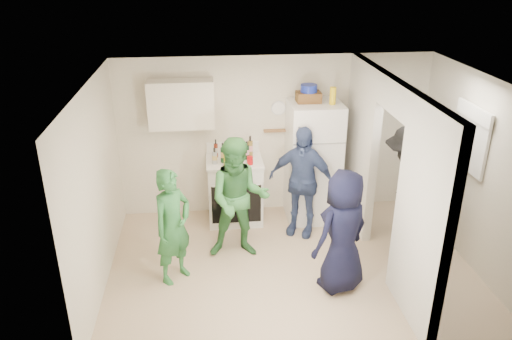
{
  "coord_description": "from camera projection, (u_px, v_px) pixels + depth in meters",
  "views": [
    {
      "loc": [
        -1.06,
        -5.55,
        3.86
      ],
      "look_at": [
        -0.43,
        0.4,
        1.25
      ],
      "focal_mm": 35.0,
      "sensor_mm": 36.0,
      "label": 1
    }
  ],
  "objects": [
    {
      "name": "wall_right",
      "position": [
        477.0,
        173.0,
        6.44
      ],
      "size": [
        0.0,
        3.4,
        3.4
      ],
      "primitive_type": "plane",
      "rotation": [
        1.57,
        0.0,
        -1.57
      ],
      "color": "silver",
      "rests_on": "floor"
    },
    {
      "name": "partition_header",
      "position": [
        396.0,
        97.0,
        5.91
      ],
      "size": [
        0.12,
        1.0,
        0.4
      ],
      "primitive_type": "cube",
      "color": "silver",
      "rests_on": "partition_pier_back"
    },
    {
      "name": "wall_front",
      "position": [
        325.0,
        257.0,
        4.66
      ],
      "size": [
        4.8,
        0.0,
        4.8
      ],
      "primitive_type": "plane",
      "rotation": [
        -1.57,
        0.0,
        0.0
      ],
      "color": "silver",
      "rests_on": "floor"
    },
    {
      "name": "bottle_g",
      "position": [
        250.0,
        146.0,
        7.56
      ],
      "size": [
        0.08,
        0.08,
        0.32
      ],
      "primitive_type": "cylinder",
      "color": "olive",
      "rests_on": "stove"
    },
    {
      "name": "wall_back",
      "position": [
        274.0,
        136.0,
        7.76
      ],
      "size": [
        4.8,
        0.0,
        4.8
      ],
      "primitive_type": "plane",
      "rotation": [
        1.57,
        0.0,
        0.0
      ],
      "color": "silver",
      "rests_on": "floor"
    },
    {
      "name": "wall_left",
      "position": [
        96.0,
        190.0,
        5.98
      ],
      "size": [
        0.0,
        3.4,
        3.4
      ],
      "primitive_type": "plane",
      "rotation": [
        1.57,
        0.0,
        1.57
      ],
      "color": "silver",
      "rests_on": "floor"
    },
    {
      "name": "bottle_c",
      "position": [
        228.0,
        148.0,
        7.55
      ],
      "size": [
        0.06,
        0.06,
        0.29
      ],
      "primitive_type": "cylinder",
      "color": "#B4BCC3",
      "rests_on": "stove"
    },
    {
      "name": "person_navy",
      "position": [
        343.0,
        232.0,
        5.98
      ],
      "size": [
        0.92,
        0.81,
        1.58
      ],
      "primitive_type": "imported",
      "rotation": [
        0.0,
        0.0,
        -2.64
      ],
      "color": "black",
      "rests_on": "floor"
    },
    {
      "name": "bottle_f",
      "position": [
        247.0,
        150.0,
        7.47
      ],
      "size": [
        0.07,
        0.07,
        0.28
      ],
      "primitive_type": "cylinder",
      "color": "#14381D",
      "rests_on": "stove"
    },
    {
      "name": "blue_bowl",
      "position": [
        309.0,
        88.0,
        7.19
      ],
      "size": [
        0.24,
        0.24,
        0.11
      ],
      "primitive_type": "cylinder",
      "color": "#16269A",
      "rests_on": "wicker_basket"
    },
    {
      "name": "stove",
      "position": [
        235.0,
        190.0,
        7.69
      ],
      "size": [
        0.85,
        0.71,
        1.01
      ],
      "primitive_type": "cube",
      "color": "white",
      "rests_on": "floor"
    },
    {
      "name": "nook_valance",
      "position": [
        474.0,
        113.0,
        6.32
      ],
      "size": [
        0.04,
        0.82,
        0.18
      ],
      "primitive_type": "cube",
      "color": "white",
      "rests_on": "wall_right"
    },
    {
      "name": "bottle_e",
      "position": [
        240.0,
        147.0,
        7.6
      ],
      "size": [
        0.06,
        0.06,
        0.26
      ],
      "primitive_type": "cylinder",
      "color": "#9CA4AD",
      "rests_on": "stove"
    },
    {
      "name": "wicker_basket",
      "position": [
        308.0,
        97.0,
        7.24
      ],
      "size": [
        0.35,
        0.25,
        0.15
      ],
      "primitive_type": "cube",
      "color": "brown",
      "rests_on": "fridge"
    },
    {
      "name": "nook_window",
      "position": [
        473.0,
        139.0,
        6.46
      ],
      "size": [
        0.03,
        0.7,
        0.8
      ],
      "primitive_type": "cube",
      "color": "black",
      "rests_on": "wall_right"
    },
    {
      "name": "bottle_a",
      "position": [
        216.0,
        148.0,
        7.53
      ],
      "size": [
        0.06,
        0.06,
        0.28
      ],
      "primitive_type": "cylinder",
      "color": "maroon",
      "rests_on": "stove"
    },
    {
      "name": "fridge",
      "position": [
        313.0,
        162.0,
        7.61
      ],
      "size": [
        0.77,
        0.75,
        1.86
      ],
      "primitive_type": "cube",
      "color": "white",
      "rests_on": "floor"
    },
    {
      "name": "nook_window_frame",
      "position": [
        472.0,
        139.0,
        6.46
      ],
      "size": [
        0.04,
        0.76,
        0.86
      ],
      "primitive_type": "cube",
      "color": "white",
      "rests_on": "wall_right"
    },
    {
      "name": "floor",
      "position": [
        291.0,
        265.0,
        6.71
      ],
      "size": [
        4.8,
        4.8,
        0.0
      ],
      "primitive_type": "plane",
      "color": "tan",
      "rests_on": "ground"
    },
    {
      "name": "person_green_left",
      "position": [
        173.0,
        226.0,
        6.16
      ],
      "size": [
        0.65,
        0.65,
        1.52
      ],
      "primitive_type": "imported",
      "rotation": [
        0.0,
        0.0,
        0.79
      ],
      "color": "#327D3C",
      "rests_on": "floor"
    },
    {
      "name": "bottle_i",
      "position": [
        238.0,
        150.0,
        7.53
      ],
      "size": [
        0.06,
        0.06,
        0.24
      ],
      "primitive_type": "cylinder",
      "color": "#4F2F0D",
      "rests_on": "stove"
    },
    {
      "name": "person_denim",
      "position": [
        301.0,
        181.0,
        7.2
      ],
      "size": [
        1.05,
        0.8,
        1.66
      ],
      "primitive_type": "imported",
      "rotation": [
        0.0,
        0.0,
        -0.46
      ],
      "color": "#3C4982",
      "rests_on": "floor"
    },
    {
      "name": "bottle_d",
      "position": [
        235.0,
        153.0,
        7.39
      ],
      "size": [
        0.08,
        0.08,
        0.27
      ],
      "primitive_type": "cylinder",
      "color": "brown",
      "rests_on": "stove"
    },
    {
      "name": "person_green_center",
      "position": [
        239.0,
        199.0,
        6.64
      ],
      "size": [
        0.87,
        0.7,
        1.7
      ],
      "primitive_type": "imported",
      "rotation": [
        0.0,
        0.0,
        -0.06
      ],
      "color": "#387F48",
      "rests_on": "floor"
    },
    {
      "name": "bottle_b",
      "position": [
        223.0,
        153.0,
        7.34
      ],
      "size": [
        0.06,
        0.06,
        0.31
      ],
      "primitive_type": "cylinder",
      "color": "#174621",
      "rests_on": "stove"
    },
    {
      "name": "bottle_h",
      "position": [
        215.0,
        156.0,
        7.3
      ],
      "size": [
        0.08,
        0.08,
        0.25
      ],
      "primitive_type": "cylinder",
      "color": "#A3A8AE",
      "rests_on": "stove"
    },
    {
      "name": "red_cup",
      "position": [
        250.0,
        160.0,
        7.31
      ],
      "size": [
        0.09,
        0.09,
        0.12
      ],
      "primitive_type": "cylinder",
      "color": "#BD0C10",
      "rests_on": "stove"
    },
    {
      "name": "yellow_cup_stack_stove",
      "position": [
        227.0,
        158.0,
        7.23
      ],
      "size": [
        0.09,
        0.09,
        0.25
      ],
      "primitive_type": "cylinder",
      "color": "yellow",
      "rests_on": "stove"
    },
    {
      "name": "partition_pier_back",
      "position": [
        361.0,
        146.0,
        7.33
      ],
      "size": [
        0.12,
        1.2,
        2.5
      ],
      "primitive_type": "cube",
      "color": "silver",
      "rests_on": "floor"
    },
    {
      "name": "upper_cabinet",
      "position": [
        181.0,
        104.0,
        7.22
      ],
      "size": [
        0.95,
        0.34,
        0.7
      ],
      "primitive_type": "cube",
      "color": "silver",
      "rests_on": "wall_back"
    },
    {
      "name": "person_nook",
      "position": [
        406.0,
        192.0,
        6.66
      ],
      "size": [
        1.05,
        1.36,
        1.85
      ],
      "primitive_type": "imported",
      "rotation": [
        0.0,
        0.0,
        -1.92
      ],
      "color": "black",
      "rests_on": "floor"
    },
    {
      "name": "partition_pier_front",
      "position": [
        422.0,
        219.0,
        5.32
      ],
      "size": [
        0.12,
        1.2,
        2.5
      ],
      "primitive_type": "cube",
      "color": "silver",
      "rests_on": "floor"
    },
    {
      "name": "yellow_cup_stack_top",
      "position": [
        333.0,
        96.0,
        7.12
      ],
      "size": [
        0.09,
        0.09,
        0.25
      ],
      "primitive_type": "cylinder",
      "color": "yellow",
      "rests_on": "fridge"
    },
    {
      "name": "spice_shelf",
      "position": [
        275.0,
        131.0,
        7.67
      ],
      "size": [
        0.35,
        0.08,
        0.03
      ],
      "primitive_type": "cube",
      "color": "olive",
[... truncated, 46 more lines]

